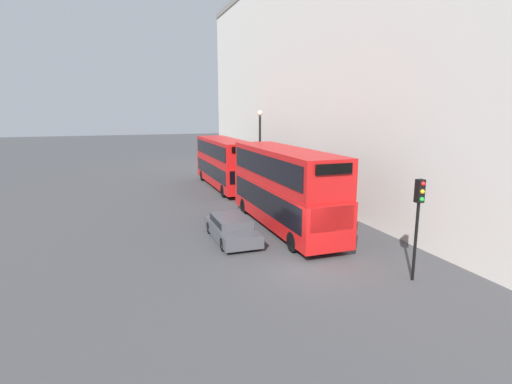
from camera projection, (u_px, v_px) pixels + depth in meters
ground_plane at (302, 268)px, 17.13m from camera, size 200.00×200.00×0.00m
building_facade at (452, 36)px, 17.42m from camera, size 1.10×80.00×19.01m
bus_leading at (284, 185)px, 22.46m from camera, size 2.59×10.83×4.55m
bus_second_in_queue at (224, 161)px, 34.55m from camera, size 2.59×11.15×4.19m
car_dark_sedan at (232, 227)px, 20.74m from camera, size 1.89×4.60×1.24m
traffic_light at (419, 209)px, 15.32m from camera, size 0.30×0.36×4.08m
street_lamp at (260, 143)px, 32.13m from camera, size 0.44×0.44×6.63m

